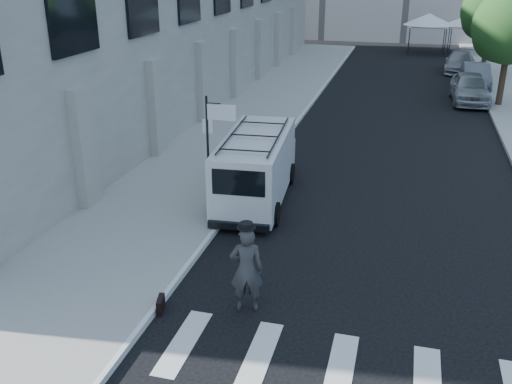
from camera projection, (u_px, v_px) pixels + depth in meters
The scene contains 14 objects.
ground at pixel (267, 276), 14.06m from camera, with size 120.00×120.00×0.00m, color black.
sidewalk_left at pixel (262, 109), 29.35m from camera, with size 4.50×48.00×0.15m, color gray.
sign_pole at pixel (215, 130), 16.48m from camera, with size 1.03×0.07×3.50m.
tree_near at pixel (508, 29), 28.76m from camera, with size 3.80×3.83×6.03m.
tree_far at pixel (489, 14), 36.81m from camera, with size 3.80×3.83×6.03m.
tent_left at pixel (429, 20), 46.03m from camera, with size 4.00×4.00×3.20m.
tent_right at pixel (470, 20), 45.71m from camera, with size 4.00×4.00×3.20m.
businessman at pixel (247, 269), 12.37m from camera, with size 0.73×0.48×2.00m, color #333436.
briefcase at pixel (161, 304), 12.59m from camera, with size 0.12×0.44×0.34m, color black.
suitcase at pixel (228, 216), 16.58m from camera, with size 0.35×0.46×1.15m.
cargo_van at pixel (257, 166), 18.19m from camera, with size 2.34×5.79×2.15m.
parked_car_a at pixel (470, 88), 30.76m from camera, with size 1.90×4.71×1.61m, color #979A9F.
parked_car_b at pixel (476, 75), 34.50m from camera, with size 1.51×4.33×1.43m, color #55575D.
parked_car_c at pixel (460, 62), 39.16m from camera, with size 1.89×4.66×1.35m, color #97999E.
Camera 1 is at (2.92, -11.87, 7.25)m, focal length 40.00 mm.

